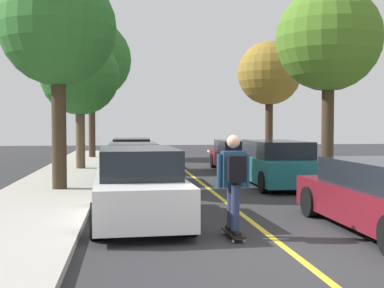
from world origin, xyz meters
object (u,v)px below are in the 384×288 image
(street_tree_left_far, at_px, (92,60))
(skateboarder, at_px, (234,178))
(parked_car_right_far, at_px, (238,155))
(street_tree_right_near, at_px, (269,74))
(parked_car_left_far, at_px, (132,154))
(street_tree_left_near, at_px, (80,76))
(parked_car_right_near, at_px, (277,164))
(skateboard, at_px, (233,233))
(street_tree_right_nearest, at_px, (329,40))
(parked_car_left_nearest, at_px, (139,185))
(street_tree_left_nearest, at_px, (58,29))
(parked_car_left_near, at_px, (133,163))

(street_tree_left_far, xyz_separation_m, skateboarder, (3.71, -20.00, -4.52))
(parked_car_right_far, distance_m, street_tree_right_near, 5.00)
(parked_car_right_far, bearing_deg, skateboarder, -103.25)
(parked_car_left_far, relative_size, street_tree_left_near, 0.85)
(parked_car_right_near, xyz_separation_m, skateboard, (-2.94, -6.86, -0.63))
(street_tree_right_nearest, bearing_deg, parked_car_left_nearest, -136.93)
(parked_car_right_far, xyz_separation_m, skateboard, (-2.94, -12.43, -0.56))
(parked_car_left_far, xyz_separation_m, parked_car_right_near, (4.51, -6.99, 0.05))
(skateboarder, bearing_deg, street_tree_right_nearest, 57.58)
(parked_car_right_near, bearing_deg, skateboard, -113.18)
(parked_car_left_far, relative_size, street_tree_left_nearest, 0.75)
(parked_car_left_far, height_order, street_tree_right_near, street_tree_right_near)
(skateboarder, bearing_deg, skateboard, 93.03)
(parked_car_left_nearest, xyz_separation_m, street_tree_left_nearest, (-2.13, 4.37, 3.92))
(parked_car_left_near, distance_m, parked_car_right_far, 6.02)
(street_tree_left_nearest, height_order, street_tree_right_nearest, street_tree_right_nearest)
(parked_car_left_nearest, relative_size, parked_car_left_far, 0.92)
(street_tree_left_near, relative_size, skateboarder, 3.26)
(parked_car_left_far, distance_m, street_tree_left_near, 4.08)
(parked_car_right_far, relative_size, street_tree_left_far, 0.53)
(parked_car_right_near, distance_m, street_tree_left_far, 15.47)
(street_tree_left_nearest, xyz_separation_m, skateboarder, (3.71, -6.13, -3.59))
(parked_car_left_far, xyz_separation_m, parked_car_right_far, (4.51, -1.42, -0.02))
(skateboarder, bearing_deg, parked_car_left_nearest, 131.95)
(parked_car_left_near, bearing_deg, skateboarder, -79.46)
(street_tree_right_near, bearing_deg, skateboarder, -108.67)
(parked_car_right_near, height_order, street_tree_right_near, street_tree_right_near)
(street_tree_left_nearest, bearing_deg, street_tree_left_far, 90.00)
(parked_car_right_near, relative_size, skateboarder, 2.63)
(parked_car_left_near, distance_m, street_tree_left_nearest, 5.10)
(parked_car_left_far, bearing_deg, skateboard, -83.51)
(street_tree_left_near, xyz_separation_m, street_tree_right_near, (8.77, 2.21, 0.44))
(parked_car_right_near, relative_size, street_tree_left_near, 0.81)
(parked_car_left_far, relative_size, street_tree_right_near, 0.80)
(parked_car_left_near, distance_m, parked_car_left_far, 5.41)
(parked_car_right_far, xyz_separation_m, skateboarder, (-2.94, -12.47, 0.41))
(street_tree_left_near, bearing_deg, skateboard, -73.78)
(parked_car_left_far, height_order, street_tree_left_near, street_tree_left_near)
(street_tree_left_near, relative_size, street_tree_right_near, 0.94)
(parked_car_left_near, distance_m, skateboard, 8.61)
(street_tree_left_near, distance_m, street_tree_left_far, 7.40)
(street_tree_left_near, bearing_deg, street_tree_right_nearest, -28.70)
(parked_car_left_near, xyz_separation_m, skateboarder, (1.58, -8.48, 0.40))
(street_tree_left_near, height_order, street_tree_right_nearest, street_tree_right_nearest)
(street_tree_right_near, distance_m, skateboarder, 16.16)
(street_tree_left_nearest, distance_m, street_tree_right_nearest, 8.96)
(parked_car_left_nearest, bearing_deg, skateboarder, -48.05)
(parked_car_left_nearest, bearing_deg, street_tree_left_far, 96.65)
(parked_car_left_nearest, distance_m, street_tree_left_far, 18.99)
(street_tree_left_nearest, bearing_deg, parked_car_left_near, 47.87)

